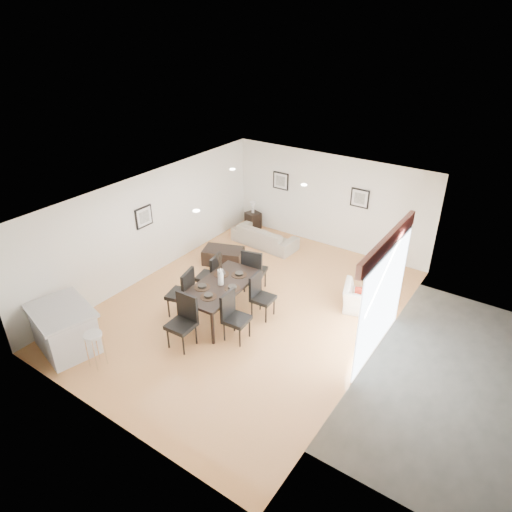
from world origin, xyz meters
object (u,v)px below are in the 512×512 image
Objects in this scene: coffee_table at (223,256)px; bar_stool at (93,338)px; dining_chair_foot at (253,269)px; sofa at (265,236)px; dining_table at (221,287)px; dining_chair_enear at (233,314)px; armchair at (365,299)px; dining_chair_wfar at (212,273)px; side_table at (253,220)px; kitchen_island at (64,328)px; dining_chair_efar at (260,293)px; dining_chair_wnear at (184,291)px; dining_chair_head at (184,318)px.

coffee_table is 1.38× the size of bar_stool.
sofa is at bearing -77.56° from dining_chair_foot.
coffee_table is at bearing 96.29° from bar_stool.
dining_table is 1.85× the size of dining_chair_enear.
dining_chair_enear is 1.43× the size of bar_stool.
dining_chair_foot is at bearing 75.78° from bar_stool.
armchair reaches higher than coffee_table.
dining_table is at bearing 41.51° from dining_chair_wfar.
side_table is 0.34× the size of kitchen_island.
dining_chair_wfar is 1.45× the size of bar_stool.
dining_chair_efar reaches higher than bar_stool.
dining_table is at bearing 19.82° from armchair.
dining_chair_efar reaches higher than dining_table.
dining_chair_wnear is 1.83m from dining_chair_foot.
dining_chair_efar is at bearing 32.08° from dining_table.
dining_chair_wnear is at bearing 19.13° from armchair.
sofa reaches higher than side_table.
dining_chair_wnear is (-0.69, -0.47, -0.09)m from dining_table.
kitchen_island is at bearing -42.95° from dining_chair_wnear.
dining_chair_enear reaches higher than sofa.
dining_chair_wfar reaches higher than side_table.
bar_stool is at bearing 60.97° from dining_chair_foot.
dining_chair_enear is 2.74m from bar_stool.
dining_chair_foot reaches higher than bar_stool.
dining_chair_wnear is 2.23m from bar_stool.
dining_chair_wnear reaches higher than dining_chair_enear.
sofa is 1.90× the size of dining_chair_efar.
coffee_table is 4.64m from kitchen_island.
dining_chair_wnear is at bearing -92.63° from coffee_table.
side_table is at bearing 108.71° from dining_chair_head.
coffee_table is at bearing -16.94° from armchair.
side_table is 6.94m from kitchen_island.
dining_chair_efar is 0.99m from dining_chair_foot.
dining_chair_head is 3.50m from coffee_table.
dining_chair_wnear reaches higher than bar_stool.
sofa is 3.67m from dining_table.
dining_chair_foot is 4.35m from kitchen_island.
dining_chair_efar is 0.90× the size of dining_chair_foot.
coffee_table is at bearing -163.43° from dining_chair_wfar.
dining_chair_efar is (-1.89, -1.50, 0.26)m from armchair.
sofa is 1.57m from coffee_table.
sofa is 3.01m from dining_chair_wfar.
dining_chair_enear is 1.00m from dining_chair_head.
dining_chair_wnear reaches higher than dining_chair_efar.
kitchen_island is at bearing 48.87° from dining_chair_foot.
kitchen_island is 2.06× the size of bar_stool.
coffee_table is 0.67× the size of kitchen_island.
dining_chair_wfar is at bearing 49.97° from dining_chair_enear.
bar_stool is at bearing -104.35° from coffee_table.
armchair is 0.84× the size of dining_chair_wnear.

